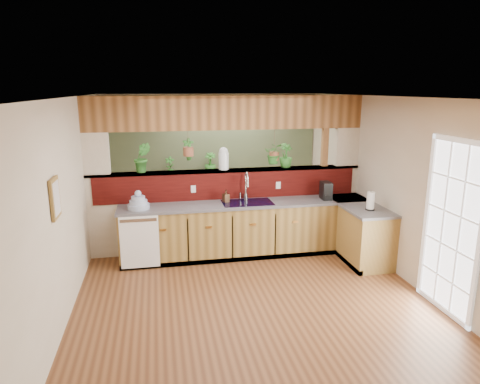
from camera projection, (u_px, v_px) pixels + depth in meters
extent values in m
cube|color=brown|center=(244.00, 280.00, 6.21)|extent=(4.60, 7.00, 0.01)
cube|color=brown|center=(245.00, 97.00, 5.59)|extent=(4.60, 7.00, 0.01)
cube|color=beige|center=(212.00, 155.00, 9.24)|extent=(4.60, 0.02, 2.60)
cube|color=beige|center=(362.00, 331.00, 2.56)|extent=(4.60, 0.02, 2.60)
cube|color=beige|center=(69.00, 202.00, 5.47)|extent=(0.02, 7.00, 2.60)
cube|color=beige|center=(396.00, 186.00, 6.33)|extent=(0.02, 7.00, 2.60)
cube|color=beige|center=(228.00, 210.00, 7.34)|extent=(4.60, 0.15, 1.35)
cube|color=#3C0907|center=(229.00, 186.00, 7.15)|extent=(4.40, 0.02, 0.45)
cube|color=brown|center=(228.00, 170.00, 7.17)|extent=(4.60, 0.21, 0.04)
cube|color=brown|center=(228.00, 113.00, 6.94)|extent=(4.60, 0.15, 0.55)
cube|color=beige|center=(96.00, 155.00, 6.70)|extent=(0.40, 0.15, 0.70)
cube|color=beige|center=(346.00, 148.00, 7.48)|extent=(0.40, 0.15, 0.70)
cube|color=brown|center=(324.00, 171.00, 7.50)|extent=(0.10, 0.10, 2.60)
cube|color=brown|center=(228.00, 170.00, 7.17)|extent=(4.60, 0.21, 0.04)
cube|color=brown|center=(228.00, 113.00, 6.94)|extent=(4.60, 0.15, 0.55)
cube|color=#546444|center=(212.00, 155.00, 9.22)|extent=(4.55, 0.02, 2.55)
cube|color=olive|center=(247.00, 230.00, 7.08)|extent=(4.10, 0.60, 0.86)
cube|color=#525257|center=(247.00, 204.00, 6.98)|extent=(4.14, 0.64, 0.04)
cube|color=olive|center=(357.00, 232.00, 6.99)|extent=(0.60, 1.48, 0.86)
cube|color=#525257|center=(359.00, 205.00, 6.89)|extent=(0.64, 1.52, 0.04)
cube|color=olive|center=(346.00, 224.00, 7.41)|extent=(0.60, 0.60, 0.86)
cube|color=#525257|center=(347.00, 198.00, 7.30)|extent=(0.64, 0.64, 0.04)
cube|color=black|center=(251.00, 258.00, 6.92)|extent=(4.10, 0.06, 0.08)
cube|color=black|center=(340.00, 255.00, 7.03)|extent=(0.06, 1.48, 0.08)
cube|color=white|center=(140.00, 242.00, 6.46)|extent=(0.58, 0.02, 0.82)
cube|color=#B7B7B2|center=(138.00, 220.00, 6.36)|extent=(0.54, 0.01, 0.05)
cube|color=black|center=(247.00, 203.00, 6.97)|extent=(0.82, 0.50, 0.03)
cube|color=black|center=(236.00, 209.00, 6.96)|extent=(0.34, 0.40, 0.16)
cube|color=black|center=(259.00, 208.00, 7.03)|extent=(0.34, 0.40, 0.16)
cube|color=white|center=(451.00, 230.00, 5.14)|extent=(0.06, 1.02, 2.16)
cube|color=olive|center=(55.00, 198.00, 4.65)|extent=(0.03, 0.35, 0.45)
cube|color=silver|center=(56.00, 198.00, 4.66)|extent=(0.01, 0.27, 0.37)
cylinder|color=#B7B7B2|center=(246.00, 196.00, 7.15)|extent=(0.07, 0.07, 0.10)
cylinder|color=#B7B7B2|center=(246.00, 186.00, 7.11)|extent=(0.02, 0.02, 0.29)
torus|color=#B7B7B2|center=(247.00, 178.00, 7.01)|extent=(0.21, 0.05, 0.21)
cylinder|color=#B7B7B2|center=(248.00, 184.00, 6.94)|extent=(0.02, 0.02, 0.12)
cylinder|color=#B7B7B2|center=(240.00, 195.00, 7.13)|extent=(0.03, 0.03, 0.10)
cylinder|color=#9EAECC|center=(139.00, 206.00, 6.60)|extent=(0.34, 0.34, 0.07)
cylinder|color=#9EAECC|center=(138.00, 202.00, 6.59)|extent=(0.27, 0.27, 0.06)
cylinder|color=#9EAECC|center=(138.00, 198.00, 6.57)|extent=(0.21, 0.21, 0.06)
sphere|color=#9EAECC|center=(138.00, 194.00, 6.55)|extent=(0.10, 0.10, 0.10)
imported|color=#3C2516|center=(226.00, 196.00, 6.98)|extent=(0.12, 0.12, 0.20)
cube|color=black|center=(326.00, 191.00, 7.16)|extent=(0.16, 0.25, 0.29)
cube|color=black|center=(328.00, 197.00, 7.10)|extent=(0.14, 0.10, 0.10)
cylinder|color=silver|center=(327.00, 195.00, 7.11)|extent=(0.08, 0.08, 0.08)
cylinder|color=black|center=(370.00, 209.00, 6.55)|extent=(0.14, 0.14, 0.02)
cylinder|color=#B7B7B2|center=(371.00, 200.00, 6.51)|extent=(0.02, 0.02, 0.30)
cylinder|color=white|center=(371.00, 200.00, 6.51)|extent=(0.12, 0.12, 0.26)
cylinder|color=silver|center=(224.00, 161.00, 7.12)|extent=(0.17, 0.17, 0.28)
sphere|color=silver|center=(224.00, 152.00, 7.08)|extent=(0.15, 0.15, 0.15)
imported|color=#2A6A24|center=(142.00, 158.00, 6.85)|extent=(0.27, 0.22, 0.49)
imported|color=#2A6A24|center=(286.00, 155.00, 7.30)|extent=(0.29, 0.29, 0.41)
cylinder|color=brown|center=(188.00, 139.00, 6.92)|extent=(0.01, 0.01, 0.28)
cylinder|color=brown|center=(188.00, 152.00, 6.97)|extent=(0.17, 0.17, 0.14)
imported|color=#2A6A24|center=(188.00, 138.00, 6.92)|extent=(0.21, 0.15, 0.36)
cylinder|color=brown|center=(274.00, 141.00, 7.21)|extent=(0.01, 0.01, 0.40)
cylinder|color=brown|center=(274.00, 156.00, 7.27)|extent=(0.16, 0.16, 0.14)
imported|color=#2A6A24|center=(274.00, 144.00, 7.22)|extent=(0.40, 0.37, 0.35)
cube|color=black|center=(190.00, 195.00, 9.09)|extent=(1.45, 0.64, 0.93)
imported|color=#2A6A24|center=(170.00, 165.00, 8.86)|extent=(0.22, 0.17, 0.37)
imported|color=#2A6A24|center=(210.00, 163.00, 9.01)|extent=(0.27, 0.27, 0.43)
imported|color=#2A6A24|center=(264.00, 207.00, 8.66)|extent=(0.82, 0.77, 0.74)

